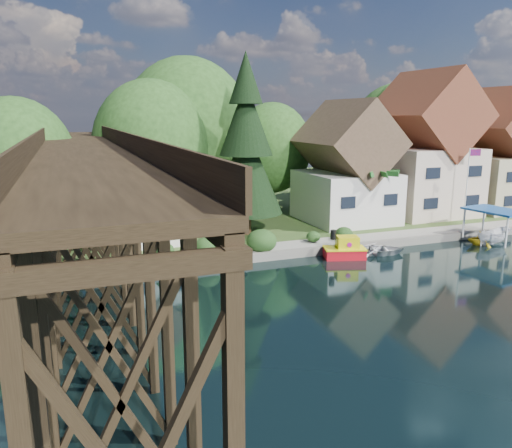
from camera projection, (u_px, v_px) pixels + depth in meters
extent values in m
plane|color=black|center=(380.00, 290.00, 29.45)|extent=(140.00, 140.00, 0.00)
cube|color=#314C1E|center=(217.00, 198.00, 60.46)|extent=(140.00, 52.00, 0.50)
cube|color=slate|center=(364.00, 246.00, 38.07)|extent=(60.00, 0.40, 0.62)
cube|color=gray|center=(376.00, 237.00, 39.90)|extent=(50.00, 2.60, 0.06)
cube|color=black|center=(119.00, 389.00, 11.37)|extent=(4.00, 0.36, 8.00)
cube|color=black|center=(108.00, 333.00, 14.29)|extent=(4.00, 0.36, 8.00)
cube|color=black|center=(100.00, 296.00, 17.21)|extent=(4.00, 0.36, 8.00)
cube|color=black|center=(95.00, 270.00, 20.14)|extent=(4.00, 0.36, 8.00)
cube|color=black|center=(91.00, 250.00, 23.06)|extent=(4.00, 0.36, 8.00)
cube|color=black|center=(88.00, 235.00, 25.99)|extent=(4.00, 0.36, 8.00)
cube|color=black|center=(85.00, 223.00, 28.91)|extent=(4.00, 0.36, 8.00)
cube|color=black|center=(83.00, 213.00, 31.83)|extent=(4.00, 0.36, 8.00)
cube|color=black|center=(82.00, 205.00, 34.76)|extent=(4.00, 0.36, 8.00)
cube|color=black|center=(80.00, 198.00, 37.68)|extent=(4.00, 0.36, 8.00)
cube|color=black|center=(79.00, 192.00, 40.61)|extent=(4.00, 0.36, 8.00)
cube|color=black|center=(78.00, 186.00, 43.53)|extent=(4.00, 0.36, 8.00)
cube|color=black|center=(77.00, 182.00, 46.45)|extent=(4.00, 0.36, 8.00)
cube|color=black|center=(46.00, 154.00, 27.07)|extent=(0.35, 44.00, 0.35)
cube|color=black|center=(113.00, 152.00, 28.28)|extent=(0.35, 44.00, 0.35)
cube|color=black|center=(80.00, 147.00, 27.61)|extent=(4.00, 44.00, 0.30)
cube|color=black|center=(40.00, 138.00, 26.80)|extent=(0.12, 44.00, 0.80)
cube|color=black|center=(117.00, 137.00, 28.19)|extent=(0.12, 44.00, 0.80)
cube|color=silver|center=(345.00, 197.00, 45.89)|extent=(7.50, 8.00, 4.50)
cube|color=#4B3928|center=(347.00, 142.00, 44.83)|extent=(7.64, 8.64, 7.64)
cube|color=black|center=(348.00, 203.00, 41.43)|extent=(1.35, 0.08, 1.00)
cube|color=black|center=(391.00, 200.00, 42.88)|extent=(1.35, 0.08, 1.00)
cube|color=beige|center=(422.00, 181.00, 49.24)|extent=(8.50, 8.50, 6.50)
cube|color=maroon|center=(427.00, 115.00, 47.89)|extent=(8.65, 9.18, 8.65)
cube|color=black|center=(432.00, 184.00, 44.43)|extent=(1.53, 0.08, 1.00)
cube|color=black|center=(474.00, 182.00, 46.08)|extent=(1.53, 0.08, 1.00)
cube|color=tan|center=(496.00, 182.00, 52.00)|extent=(8.00, 8.00, 5.50)
cube|color=maroon|center=(501.00, 127.00, 50.80)|extent=(8.15, 8.64, 8.15)
cube|color=black|center=(512.00, 186.00, 47.48)|extent=(1.44, 0.08, 1.00)
cube|color=silver|center=(151.00, 219.00, 38.41)|extent=(5.00, 5.00, 3.50)
cube|color=#4B3928|center=(149.00, 173.00, 37.65)|extent=(5.09, 5.40, 5.09)
cube|color=black|center=(137.00, 225.00, 35.57)|extent=(0.90, 0.08, 1.00)
cube|color=black|center=(176.00, 222.00, 36.54)|extent=(0.90, 0.08, 1.00)
cylinder|color=#382314|center=(154.00, 203.00, 42.76)|extent=(0.50, 0.50, 4.50)
ellipsoid|color=#214318|center=(152.00, 147.00, 41.74)|extent=(4.40, 4.40, 5.06)
cylinder|color=#382314|center=(189.00, 191.00, 47.75)|extent=(0.50, 0.50, 4.95)
ellipsoid|color=#214318|center=(187.00, 136.00, 46.63)|extent=(5.00, 5.00, 5.75)
cylinder|color=#382314|center=(272.00, 189.00, 51.87)|extent=(0.50, 0.50, 4.05)
ellipsoid|color=#214318|center=(272.00, 148.00, 50.95)|extent=(4.00, 4.00, 4.60)
cylinder|color=#382314|center=(393.00, 181.00, 57.00)|extent=(0.50, 0.50, 4.50)
ellipsoid|color=#214318|center=(395.00, 139.00, 55.98)|extent=(4.60, 4.60, 5.29)
cylinder|color=#382314|center=(474.00, 186.00, 56.21)|extent=(0.50, 0.50, 3.60)
ellipsoid|color=#214318|center=(477.00, 152.00, 55.39)|extent=(3.80, 3.80, 4.37)
cylinder|color=#382314|center=(23.00, 223.00, 35.70)|extent=(0.50, 0.50, 4.05)
ellipsoid|color=#214318|center=(17.00, 163.00, 34.79)|extent=(4.00, 4.00, 4.60)
ellipsoid|color=#1B3B15|center=(207.00, 244.00, 34.82)|extent=(1.98, 1.98, 1.53)
ellipsoid|color=#1B3B15|center=(233.00, 243.00, 35.82)|extent=(1.54, 1.54, 1.19)
ellipsoid|color=#1B3B15|center=(262.00, 239.00, 36.00)|extent=(2.20, 2.20, 1.70)
ellipsoid|color=#1B3B15|center=(164.00, 249.00, 33.98)|extent=(1.76, 1.76, 1.36)
ellipsoid|color=#1B3B15|center=(313.00, 235.00, 38.15)|extent=(1.54, 1.54, 1.19)
ellipsoid|color=#1B3B15|center=(344.00, 232.00, 38.73)|extent=(1.76, 1.76, 1.36)
cylinder|color=#382314|center=(246.00, 218.00, 40.97)|extent=(0.80, 0.80, 2.67)
cone|color=black|center=(246.00, 169.00, 40.11)|extent=(5.87, 5.87, 7.12)
cone|color=black|center=(246.00, 118.00, 39.25)|extent=(4.27, 4.27, 5.78)
cone|color=black|center=(246.00, 77.00, 38.59)|extent=(2.67, 2.67, 4.00)
cylinder|color=#382314|center=(375.00, 202.00, 43.00)|extent=(0.46, 0.46, 4.60)
ellipsoid|color=#184A1D|center=(377.00, 173.00, 42.46)|extent=(4.86, 4.86, 1.04)
cylinder|color=white|center=(467.00, 187.00, 43.95)|extent=(0.10, 0.10, 6.80)
cube|color=#AA0C24|center=(476.00, 152.00, 43.36)|extent=(0.95, 0.27, 0.58)
cube|color=red|center=(344.00, 254.00, 35.90)|extent=(3.18, 2.29, 0.76)
cube|color=yellow|center=(345.00, 248.00, 35.82)|extent=(3.30, 2.41, 0.10)
cube|color=yellow|center=(347.00, 243.00, 35.74)|extent=(1.79, 1.54, 0.95)
cylinder|color=black|center=(333.00, 235.00, 35.54)|extent=(0.42, 0.42, 0.67)
cylinder|color=#B00D7F|center=(349.00, 245.00, 35.17)|extent=(0.35, 0.17, 0.34)
cylinder|color=#B00D7F|center=(345.00, 241.00, 36.32)|extent=(0.35, 0.17, 0.34)
cylinder|color=#B00D7F|center=(358.00, 243.00, 35.79)|extent=(0.17, 0.35, 0.34)
imported|color=silver|center=(377.00, 248.00, 37.01)|extent=(4.79, 4.07, 0.84)
imported|color=white|center=(493.00, 236.00, 39.84)|extent=(3.67, 1.83, 1.36)
cube|color=#18519E|center=(496.00, 210.00, 39.40)|extent=(3.60, 4.75, 0.16)
cylinder|color=white|center=(483.00, 220.00, 41.87)|extent=(0.16, 0.16, 2.45)
cylinder|color=white|center=(507.00, 232.00, 37.46)|extent=(0.16, 0.16, 2.45)
cylinder|color=white|center=(464.00, 223.00, 40.70)|extent=(0.16, 0.16, 2.45)
imported|color=gold|center=(481.00, 237.00, 39.56)|extent=(2.67, 2.41, 1.24)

